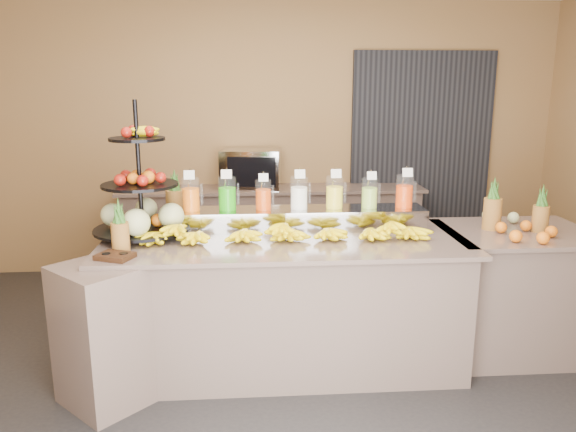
{
  "coord_description": "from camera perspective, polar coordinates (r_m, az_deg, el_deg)",
  "views": [
    {
      "loc": [
        -0.26,
        -3.41,
        1.98
      ],
      "look_at": [
        0.02,
        0.3,
        1.09
      ],
      "focal_mm": 35.0,
      "sensor_mm": 36.0,
      "label": 1
    }
  ],
  "objects": [
    {
      "name": "pineapple_left_b",
      "position": [
        4.3,
        -11.35,
        1.21
      ],
      "size": [
        0.14,
        0.14,
        0.43
      ],
      "rotation": [
        0.0,
        0.0,
        -0.06
      ],
      "color": "brown",
      "rests_on": "buffet_counter"
    },
    {
      "name": "juice_pitcher_orange_a",
      "position": [
        4.08,
        -9.84,
        2.0
      ],
      "size": [
        0.13,
        0.13,
        0.31
      ],
      "color": "silver",
      "rests_on": "pitcher_tray"
    },
    {
      "name": "right_fruit_pile",
      "position": [
        4.3,
        22.44,
        -0.75
      ],
      "size": [
        0.44,
        0.42,
        0.23
      ],
      "color": "brown",
      "rests_on": "right_counter"
    },
    {
      "name": "juice_pitcher_green",
      "position": [
        4.07,
        -6.19,
        2.08
      ],
      "size": [
        0.13,
        0.13,
        0.31
      ],
      "color": "silver",
      "rests_on": "pitcher_tray"
    },
    {
      "name": "juice_pitcher_milk",
      "position": [
        4.08,
        1.13,
        2.17
      ],
      "size": [
        0.13,
        0.13,
        0.31
      ],
      "color": "silver",
      "rests_on": "pitcher_tray"
    },
    {
      "name": "buffet_counter",
      "position": [
        3.97,
        -1.89,
        -9.02
      ],
      "size": [
        2.75,
        1.25,
        0.93
      ],
      "color": "#A28375",
      "rests_on": "ground"
    },
    {
      "name": "condiment_caddy",
      "position": [
        3.59,
        -17.16,
        -3.92
      ],
      "size": [
        0.25,
        0.23,
        0.03
      ],
      "primitive_type": "cube",
      "rotation": [
        0.0,
        0.0,
        -0.4
      ],
      "color": "#32180D",
      "rests_on": "buffet_counter"
    },
    {
      "name": "fruit_stand",
      "position": [
        4.0,
        -14.05,
        1.3
      ],
      "size": [
        0.74,
        0.74,
        0.94
      ],
      "rotation": [
        0.0,
        0.0,
        -0.12
      ],
      "color": "black",
      "rests_on": "buffet_counter"
    },
    {
      "name": "right_counter",
      "position": [
        4.54,
        21.77,
        -7.04
      ],
      "size": [
        1.08,
        0.88,
        0.93
      ],
      "color": "#A28375",
      "rests_on": "ground"
    },
    {
      "name": "pitcher_tray",
      "position": [
        4.12,
        1.12,
        -0.27
      ],
      "size": [
        1.85,
        0.3,
        0.15
      ],
      "primitive_type": "cube",
      "color": "gray",
      "rests_on": "buffet_counter"
    },
    {
      "name": "juice_pitcher_orange_c",
      "position": [
        4.22,
        11.73,
        2.29
      ],
      "size": [
        0.13,
        0.13,
        0.31
      ],
      "color": "silver",
      "rests_on": "pitcher_tray"
    },
    {
      "name": "room_envelope",
      "position": [
        4.22,
        1.85,
        12.0
      ],
      "size": [
        6.04,
        5.02,
        2.82
      ],
      "color": "olive",
      "rests_on": "ground"
    },
    {
      "name": "ground",
      "position": [
        3.95,
        0.07,
        -16.68
      ],
      "size": [
        6.0,
        6.0,
        0.0
      ],
      "primitive_type": "plane",
      "color": "black",
      "rests_on": "ground"
    },
    {
      "name": "pineapple_left_a",
      "position": [
        3.7,
        -16.69,
        -1.62
      ],
      "size": [
        0.11,
        0.11,
        0.35
      ],
      "rotation": [
        0.0,
        0.0,
        0.27
      ],
      "color": "brown",
      "rests_on": "buffet_counter"
    },
    {
      "name": "juice_pitcher_orange_b",
      "position": [
        4.07,
        -2.52,
        2.0
      ],
      "size": [
        0.12,
        0.12,
        0.28
      ],
      "color": "silver",
      "rests_on": "pitcher_tray"
    },
    {
      "name": "back_ledge",
      "position": [
        5.86,
        -1.58,
        -1.54
      ],
      "size": [
        3.1,
        0.55,
        0.93
      ],
      "color": "#A28375",
      "rests_on": "ground"
    },
    {
      "name": "banana_heap",
      "position": [
        3.83,
        -0.25,
        -1.47
      ],
      "size": [
        1.99,
        0.18,
        0.16
      ],
      "color": "#FFE90C",
      "rests_on": "buffet_counter"
    },
    {
      "name": "juice_pitcher_lime",
      "position": [
        4.16,
        8.28,
        2.16
      ],
      "size": [
        0.12,
        0.12,
        0.29
      ],
      "color": "silver",
      "rests_on": "pitcher_tray"
    },
    {
      "name": "oven_warmer",
      "position": [
        5.72,
        -3.76,
        4.82
      ],
      "size": [
        0.64,
        0.49,
        0.39
      ],
      "primitive_type": "cube",
      "rotation": [
        0.0,
        0.0,
        -0.13
      ],
      "color": "gray",
      "rests_on": "back_ledge"
    },
    {
      "name": "juice_pitcher_lemon",
      "position": [
        4.11,
        4.74,
        2.22
      ],
      "size": [
        0.13,
        0.13,
        0.31
      ],
      "color": "silver",
      "rests_on": "pitcher_tray"
    }
  ]
}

